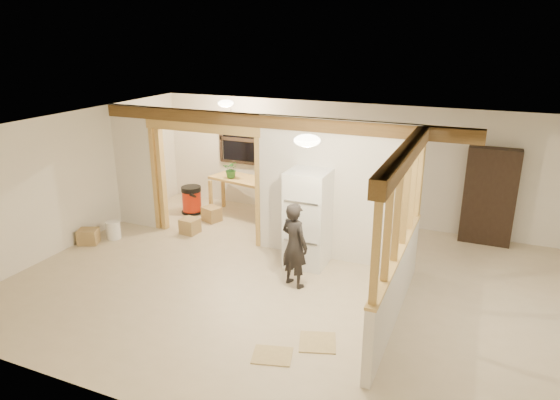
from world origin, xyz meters
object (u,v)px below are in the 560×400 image
at_px(refrigerator, 308,219).
at_px(woman, 294,245).
at_px(work_table, 241,196).
at_px(shop_vac, 192,200).
at_px(bookshelf, 489,197).

distance_m(refrigerator, woman, 0.84).
xyz_separation_m(woman, work_table, (-2.29, 2.61, -0.27)).
relative_size(refrigerator, shop_vac, 2.69).
height_order(refrigerator, work_table, refrigerator).
bearing_deg(bookshelf, refrigerator, -141.72).
distance_m(woman, bookshelf, 4.10).
height_order(woman, work_table, woman).
xyz_separation_m(woman, bookshelf, (2.73, 3.05, 0.23)).
relative_size(work_table, shop_vac, 2.15).
xyz_separation_m(work_table, bookshelf, (5.03, 0.44, 0.50)).
xyz_separation_m(shop_vac, bookshelf, (6.08, 0.81, 0.61)).
xyz_separation_m(refrigerator, shop_vac, (-3.27, 1.41, -0.53)).
relative_size(refrigerator, woman, 1.21).
distance_m(shop_vac, bookshelf, 6.17).
bearing_deg(shop_vac, refrigerator, -23.33).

